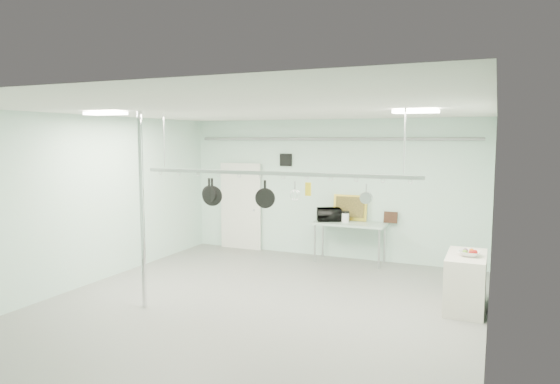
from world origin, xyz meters
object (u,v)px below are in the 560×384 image
at_px(fruit_bowl, 470,253).
at_px(skillet_right, 265,194).
at_px(microwave, 329,215).
at_px(prep_table, 350,226).
at_px(pot_rack, 272,172).
at_px(coffee_canister, 345,218).
at_px(chrome_pole, 142,211).
at_px(skillet_left, 209,190).
at_px(side_cabinet, 466,282).
at_px(skillet_mid, 212,192).

height_order(fruit_bowl, skillet_right, skillet_right).
xyz_separation_m(microwave, skillet_right, (-0.03, -3.32, 0.80)).
bearing_deg(prep_table, skillet_right, -99.03).
distance_m(prep_table, microwave, 0.54).
height_order(pot_rack, coffee_canister, pot_rack).
distance_m(chrome_pole, fruit_bowl, 5.29).
relative_size(coffee_canister, fruit_bowl, 0.61).
height_order(chrome_pole, skillet_left, chrome_pole).
bearing_deg(pot_rack, side_cabinet, 20.45).
bearing_deg(skillet_left, coffee_canister, 71.18).
height_order(skillet_left, skillet_mid, same).
relative_size(microwave, skillet_mid, 1.12).
height_order(prep_table, pot_rack, pot_rack).
bearing_deg(fruit_bowl, skillet_right, -162.16).
bearing_deg(skillet_mid, skillet_right, -15.21).
height_order(microwave, coffee_canister, microwave).
bearing_deg(pot_rack, chrome_pole, -154.65).
distance_m(chrome_pole, skillet_left, 1.18).
relative_size(fruit_bowl, skillet_right, 0.75).
xyz_separation_m(prep_table, skillet_left, (-1.59, -3.30, 1.04)).
distance_m(prep_table, skillet_mid, 3.78).
bearing_deg(pot_rack, skillet_left, 180.00).
bearing_deg(chrome_pole, fruit_bowl, 21.26).
distance_m(prep_table, skillet_right, 3.49).
distance_m(skillet_mid, skillet_right, 1.00).
xyz_separation_m(microwave, fruit_bowl, (3.09, -2.32, -0.11)).
distance_m(chrome_pole, skillet_right, 2.01).
relative_size(chrome_pole, coffee_canister, 15.44).
distance_m(side_cabinet, fruit_bowl, 0.50).
height_order(pot_rack, fruit_bowl, pot_rack).
bearing_deg(side_cabinet, skillet_mid, -164.90).
height_order(chrome_pole, fruit_bowl, chrome_pole).
height_order(side_cabinet, pot_rack, pot_rack).
height_order(microwave, skillet_mid, skillet_mid).
bearing_deg(fruit_bowl, pot_rack, -161.46).
distance_m(microwave, skillet_left, 3.59).
height_order(prep_table, fruit_bowl, fruit_bowl).
distance_m(side_cabinet, microwave, 3.82).
distance_m(pot_rack, skillet_left, 1.24).
relative_size(fruit_bowl, skillet_mid, 0.73).
height_order(pot_rack, microwave, pot_rack).
xyz_separation_m(chrome_pole, microwave, (1.81, 4.22, -0.55)).
bearing_deg(microwave, skillet_mid, 48.12).
height_order(prep_table, coffee_canister, coffee_canister).
distance_m(prep_table, side_cabinet, 3.39).
height_order(prep_table, microwave, microwave).
bearing_deg(microwave, chrome_pole, 42.25).
xyz_separation_m(side_cabinet, pot_rack, (-2.95, -1.10, 1.78)).
height_order(chrome_pole, skillet_right, chrome_pole).
height_order(chrome_pole, skillet_mid, chrome_pole).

